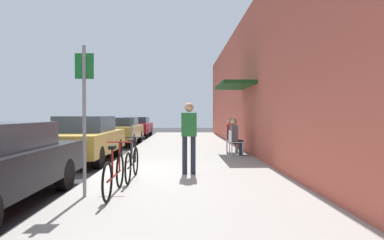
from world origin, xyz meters
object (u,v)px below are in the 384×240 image
(parked_car_3, at_px, (137,126))
(pedestrian_standing, at_px, (189,132))
(parking_meter, at_px, (132,135))
(cafe_chair_0, at_px, (234,141))
(seated_patron_0, at_px, (236,135))
(bicycle_0, at_px, (114,174))
(parked_car_1, at_px, (85,138))
(cafe_chair_1, at_px, (230,139))
(bicycle_1, at_px, (132,163))
(parked_car_2, at_px, (121,130))
(seated_patron_1, at_px, (231,134))
(street_sign, at_px, (84,108))

(parked_car_3, distance_m, pedestrian_standing, 15.23)
(parked_car_3, xyz_separation_m, parking_meter, (1.55, -12.07, 0.16))
(cafe_chair_0, distance_m, seated_patron_0, 0.20)
(bicycle_0, distance_m, cafe_chair_0, 6.15)
(cafe_chair_0, height_order, seated_patron_0, seated_patron_0)
(parked_car_1, bearing_deg, cafe_chair_1, 16.17)
(parking_meter, bearing_deg, bicycle_1, -80.94)
(seated_patron_0, xyz_separation_m, cafe_chair_1, (-0.06, 0.95, -0.19))
(bicycle_0, distance_m, seated_patron_0, 6.19)
(cafe_chair_0, bearing_deg, parking_meter, -168.81)
(bicycle_1, height_order, seated_patron_0, seated_patron_0)
(parked_car_3, bearing_deg, cafe_chair_0, -66.49)
(parked_car_2, bearing_deg, parking_meter, -75.93)
(seated_patron_1, bearing_deg, seated_patron_0, -90.02)
(parking_meter, distance_m, pedestrian_standing, 3.31)
(cafe_chair_1, distance_m, seated_patron_1, 0.20)
(cafe_chair_1, bearing_deg, cafe_chair_0, -90.07)
(parked_car_3, height_order, street_sign, street_sign)
(parked_car_1, relative_size, street_sign, 1.69)
(street_sign, height_order, pedestrian_standing, street_sign)
(parked_car_1, xyz_separation_m, parking_meter, (1.55, -0.19, 0.13))
(parked_car_1, height_order, seated_patron_1, parked_car_1)
(cafe_chair_1, bearing_deg, bicycle_1, -119.75)
(parking_meter, bearing_deg, parked_car_2, 104.07)
(cafe_chair_1, bearing_deg, bicycle_0, -115.21)
(bicycle_0, bearing_deg, bicycle_1, 85.17)
(bicycle_0, distance_m, cafe_chair_1, 7.00)
(cafe_chair_1, xyz_separation_m, seated_patron_1, (0.06, -0.01, 0.19))
(street_sign, bearing_deg, parked_car_1, 106.63)
(parked_car_2, height_order, bicycle_1, parked_car_2)
(parking_meter, distance_m, cafe_chair_1, 3.79)
(cafe_chair_1, bearing_deg, seated_patron_1, -10.44)
(parked_car_1, bearing_deg, parking_meter, -7.11)
(street_sign, bearing_deg, bicycle_1, 67.68)
(bicycle_0, distance_m, bicycle_1, 1.31)
(parked_car_1, xyz_separation_m, cafe_chair_0, (4.96, 0.48, -0.14))
(street_sign, relative_size, seated_patron_0, 2.02)
(cafe_chair_0, xyz_separation_m, cafe_chair_1, (0.00, 0.96, 0.00))
(parked_car_1, xyz_separation_m, seated_patron_0, (5.02, 0.49, 0.06))
(parking_meter, bearing_deg, street_sign, -90.59)
(street_sign, height_order, bicycle_1, street_sign)
(parked_car_1, bearing_deg, parked_car_3, 90.00)
(parked_car_3, height_order, parking_meter, parking_meter)
(cafe_chair_0, height_order, pedestrian_standing, pedestrian_standing)
(parked_car_2, relative_size, street_sign, 1.69)
(parking_meter, xyz_separation_m, street_sign, (-0.05, -4.83, 0.75))
(street_sign, xyz_separation_m, seated_patron_0, (3.52, 5.51, -0.82))
(bicycle_1, relative_size, seated_patron_1, 1.33)
(parked_car_2, bearing_deg, cafe_chair_1, -42.54)
(bicycle_1, relative_size, pedestrian_standing, 1.01)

